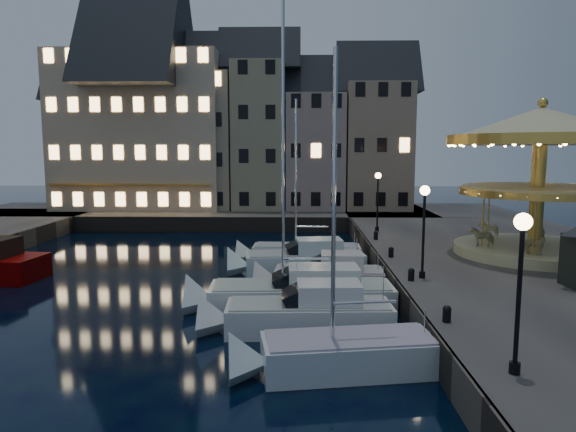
{
  "coord_description": "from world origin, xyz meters",
  "views": [
    {
      "loc": [
        1.64,
        -21.7,
        7.0
      ],
      "look_at": [
        1.0,
        8.0,
        3.2
      ],
      "focal_mm": 32.0,
      "sensor_mm": 36.0,
      "label": 1
    }
  ],
  "objects_px": {
    "streetlamp_c": "(378,193)",
    "carousel": "(540,153)",
    "motorboat_f": "(297,254)",
    "bollard_a": "(447,313)",
    "motorboat_c": "(292,294)",
    "bollard_d": "(376,235)",
    "motorboat_d": "(320,278)",
    "motorboat_a": "(332,356)",
    "bollard_c": "(391,252)",
    "streetlamp_a": "(520,270)",
    "motorboat_b": "(298,316)",
    "bollard_b": "(411,274)",
    "motorboat_e": "(298,261)",
    "streetlamp_b": "(424,218)"
  },
  "relations": [
    {
      "from": "motorboat_a",
      "to": "streetlamp_c",
      "type": "bearing_deg",
      "value": 77.67
    },
    {
      "from": "bollard_c",
      "to": "motorboat_a",
      "type": "xyz_separation_m",
      "value": [
        -3.91,
        -11.65,
        -1.07
      ]
    },
    {
      "from": "bollard_d",
      "to": "motorboat_c",
      "type": "xyz_separation_m",
      "value": [
        -5.24,
        -10.66,
        -0.92
      ]
    },
    {
      "from": "bollard_c",
      "to": "motorboat_a",
      "type": "bearing_deg",
      "value": -108.57
    },
    {
      "from": "streetlamp_b",
      "to": "bollard_c",
      "type": "distance_m",
      "value": 5.14
    },
    {
      "from": "motorboat_a",
      "to": "carousel",
      "type": "bearing_deg",
      "value": 46.29
    },
    {
      "from": "carousel",
      "to": "bollard_a",
      "type": "bearing_deg",
      "value": -125.24
    },
    {
      "from": "motorboat_f",
      "to": "streetlamp_c",
      "type": "bearing_deg",
      "value": 39.26
    },
    {
      "from": "motorboat_d",
      "to": "carousel",
      "type": "distance_m",
      "value": 13.71
    },
    {
      "from": "streetlamp_c",
      "to": "carousel",
      "type": "distance_m",
      "value": 11.4
    },
    {
      "from": "bollard_a",
      "to": "bollard_c",
      "type": "xyz_separation_m",
      "value": [
        0.0,
        10.5,
        0.0
      ]
    },
    {
      "from": "bollard_d",
      "to": "motorboat_d",
      "type": "height_order",
      "value": "motorboat_d"
    },
    {
      "from": "carousel",
      "to": "motorboat_f",
      "type": "bearing_deg",
      "value": 164.62
    },
    {
      "from": "bollard_a",
      "to": "motorboat_d",
      "type": "xyz_separation_m",
      "value": [
        -3.88,
        8.42,
        -0.97
      ]
    },
    {
      "from": "motorboat_b",
      "to": "carousel",
      "type": "relative_size",
      "value": 0.77
    },
    {
      "from": "bollard_c",
      "to": "motorboat_c",
      "type": "relative_size",
      "value": 0.05
    },
    {
      "from": "streetlamp_a",
      "to": "bollard_d",
      "type": "bearing_deg",
      "value": 91.72
    },
    {
      "from": "streetlamp_b",
      "to": "motorboat_c",
      "type": "relative_size",
      "value": 0.34
    },
    {
      "from": "streetlamp_c",
      "to": "bollard_a",
      "type": "distance_m",
      "value": 19.66
    },
    {
      "from": "motorboat_f",
      "to": "carousel",
      "type": "bearing_deg",
      "value": -15.38
    },
    {
      "from": "bollard_c",
      "to": "motorboat_a",
      "type": "height_order",
      "value": "motorboat_a"
    },
    {
      "from": "bollard_a",
      "to": "bollard_d",
      "type": "bearing_deg",
      "value": 90.0
    },
    {
      "from": "streetlamp_c",
      "to": "motorboat_e",
      "type": "xyz_separation_m",
      "value": [
        -5.62,
        -7.16,
        -3.38
      ]
    },
    {
      "from": "bollard_c",
      "to": "motorboat_c",
      "type": "distance_m",
      "value": 7.41
    },
    {
      "from": "bollard_d",
      "to": "motorboat_d",
      "type": "bearing_deg",
      "value": -117.11
    },
    {
      "from": "motorboat_a",
      "to": "motorboat_e",
      "type": "height_order",
      "value": "motorboat_a"
    },
    {
      "from": "bollard_a",
      "to": "motorboat_b",
      "type": "distance_m",
      "value": 5.67
    },
    {
      "from": "bollard_a",
      "to": "motorboat_c",
      "type": "distance_m",
      "value": 7.54
    },
    {
      "from": "streetlamp_b",
      "to": "motorboat_e",
      "type": "bearing_deg",
      "value": 131.53
    },
    {
      "from": "motorboat_e",
      "to": "motorboat_f",
      "type": "bearing_deg",
      "value": 90.91
    },
    {
      "from": "bollard_c",
      "to": "carousel",
      "type": "relative_size",
      "value": 0.06
    },
    {
      "from": "motorboat_a",
      "to": "carousel",
      "type": "relative_size",
      "value": 1.13
    },
    {
      "from": "streetlamp_a",
      "to": "bollard_b",
      "type": "distance_m",
      "value": 9.82
    },
    {
      "from": "bollard_c",
      "to": "bollard_a",
      "type": "bearing_deg",
      "value": -90.0
    },
    {
      "from": "bollard_d",
      "to": "motorboat_c",
      "type": "height_order",
      "value": "motorboat_c"
    },
    {
      "from": "streetlamp_a",
      "to": "motorboat_c",
      "type": "xyz_separation_m",
      "value": [
        -5.84,
        9.34,
        -3.34
      ]
    },
    {
      "from": "motorboat_a",
      "to": "motorboat_f",
      "type": "height_order",
      "value": "motorboat_a"
    },
    {
      "from": "bollard_c",
      "to": "bollard_d",
      "type": "distance_m",
      "value": 5.5
    },
    {
      "from": "bollard_a",
      "to": "bollard_c",
      "type": "distance_m",
      "value": 10.5
    },
    {
      "from": "bollard_d",
      "to": "motorboat_a",
      "type": "height_order",
      "value": "motorboat_a"
    },
    {
      "from": "bollard_a",
      "to": "motorboat_f",
      "type": "relative_size",
      "value": 0.06
    },
    {
      "from": "motorboat_c",
      "to": "motorboat_f",
      "type": "height_order",
      "value": "motorboat_c"
    },
    {
      "from": "motorboat_e",
      "to": "bollard_b",
      "type": "bearing_deg",
      "value": -53.74
    },
    {
      "from": "bollard_b",
      "to": "streetlamp_a",
      "type": "bearing_deg",
      "value": -86.39
    },
    {
      "from": "bollard_a",
      "to": "motorboat_d",
      "type": "relative_size",
      "value": 0.09
    },
    {
      "from": "bollard_c",
      "to": "streetlamp_a",
      "type": "bearing_deg",
      "value": -87.63
    },
    {
      "from": "bollard_b",
      "to": "streetlamp_c",
      "type": "bearing_deg",
      "value": 87.55
    },
    {
      "from": "streetlamp_b",
      "to": "motorboat_e",
      "type": "distance_m",
      "value": 9.12
    },
    {
      "from": "motorboat_a",
      "to": "motorboat_c",
      "type": "xyz_separation_m",
      "value": [
        -1.32,
        6.49,
        0.14
      ]
    },
    {
      "from": "streetlamp_a",
      "to": "motorboat_b",
      "type": "distance_m",
      "value": 9.24
    }
  ]
}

